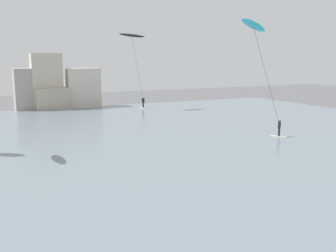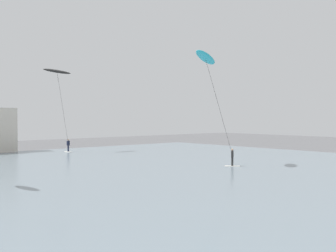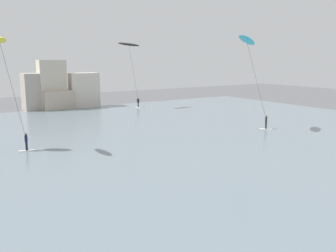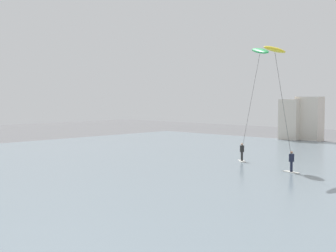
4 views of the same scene
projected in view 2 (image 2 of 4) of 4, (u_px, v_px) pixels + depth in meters
The scene contains 2 objects.
kitesurfer_black at pixel (58, 77), 57.80m from camera, with size 3.77×1.60×10.59m.
kitesurfer_cyan at pixel (208, 65), 41.90m from camera, with size 5.15×2.92×10.55m.
Camera 2 is at (-12.10, -1.98, 4.97)m, focal length 49.83 mm.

